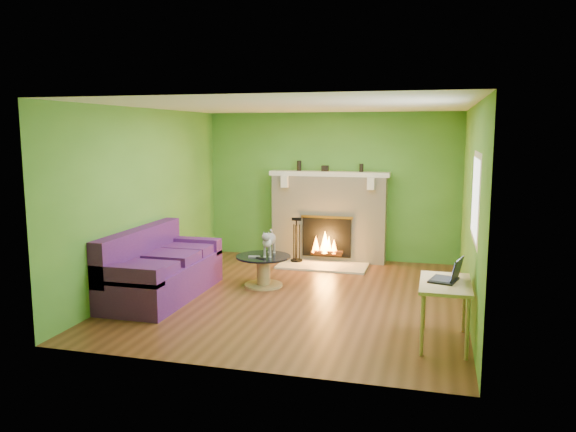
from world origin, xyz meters
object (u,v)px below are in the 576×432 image
at_px(coffee_table, 263,269).
at_px(sofa, 159,270).
at_px(cat, 269,242).
at_px(desk, 445,290).

bearing_deg(coffee_table, sofa, -145.57).
bearing_deg(cat, desk, -40.29).
bearing_deg(sofa, coffee_table, 34.43).
distance_m(sofa, coffee_table, 1.52).
height_order(desk, cat, cat).
relative_size(sofa, coffee_table, 2.59).
height_order(sofa, coffee_table, sofa).
xyz_separation_m(coffee_table, desk, (2.56, -1.67, 0.33)).
bearing_deg(coffee_table, cat, 32.01).
distance_m(sofa, cat, 1.63).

